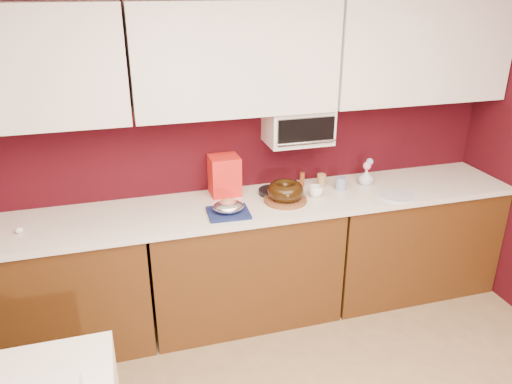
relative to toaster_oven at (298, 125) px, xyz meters
The scene contains 27 objects.
wall_back 0.49m from the toaster_oven, 162.14° to the left, with size 4.00×0.02×2.50m, color #39070E.
base_cabinet_left 2.02m from the toaster_oven, behind, with size 1.31×0.58×0.86m, color #492A0E.
base_cabinet_center 1.06m from the toaster_oven, 159.86° to the right, with size 1.31×0.58×0.86m, color #492A0E.
base_cabinet_right 1.30m from the toaster_oven, 10.58° to the right, with size 1.31×0.58×0.86m, color #492A0E.
countertop 0.69m from the toaster_oven, 159.86° to the right, with size 4.00×0.62×0.04m, color silver.
upper_cabinet_left 1.85m from the toaster_oven, behind, with size 1.31×0.33×0.70m, color white.
upper_cabinet_center 0.65m from the toaster_oven, behind, with size 1.31×0.33×0.70m, color white.
upper_cabinet_right 1.00m from the toaster_oven, ahead, with size 1.31×0.33×0.70m, color white.
toaster_oven is the anchor object (origin of this frame).
toaster_oven_door 0.16m from the toaster_oven, 90.00° to the right, with size 0.40×0.02×0.18m, color black.
toaster_oven_handle 0.19m from the toaster_oven, 90.00° to the right, with size 0.02×0.02×0.42m, color silver.
cake_base 0.53m from the toaster_oven, 126.25° to the right, with size 0.29×0.29×0.03m, color brown.
bundt_cake 0.47m from the toaster_oven, 126.25° to the right, with size 0.25×0.25×0.10m, color black.
navy_towel 0.80m from the toaster_oven, 152.58° to the right, with size 0.27×0.23×0.02m, color #151E4F.
foil_ham_nest 0.78m from the toaster_oven, 152.58° to the right, with size 0.20×0.17×0.07m, color white.
roasted_ham 0.76m from the toaster_oven, 152.58° to the right, with size 0.10×0.09×0.07m, color #AC6C4E.
pandoro_box 0.62m from the toaster_oven, behind, with size 0.21×0.19×0.28m, color red.
dark_pan 0.50m from the toaster_oven, 165.19° to the right, with size 0.19×0.19×0.03m, color black.
coffee_mug 0.47m from the toaster_oven, 66.54° to the right, with size 0.08×0.08×0.09m, color white.
blue_jar 0.54m from the toaster_oven, 20.81° to the right, with size 0.08×0.08×0.09m, color navy.
flower_vase 0.67m from the toaster_oven, ahead, with size 0.09×0.09×0.13m, color silver.
flower_pink 0.62m from the toaster_oven, ahead, with size 0.06×0.06×0.06m, color pink.
flower_blue 0.64m from the toaster_oven, ahead, with size 0.05×0.05×0.05m, color #81A6CF.
china_plate 0.86m from the toaster_oven, 29.30° to the right, with size 0.24×0.24×0.01m, color silver.
amber_bottle 0.43m from the toaster_oven, 20.96° to the left, with size 0.04×0.04×0.11m, color brown.
paper_cup 0.47m from the toaster_oven, ahead, with size 0.06×0.06×0.09m, color olive.
egg_right 1.92m from the toaster_oven, behind, with size 0.05×0.04×0.04m, color silver.
Camera 1 is at (-0.78, -1.07, 2.30)m, focal length 35.00 mm.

